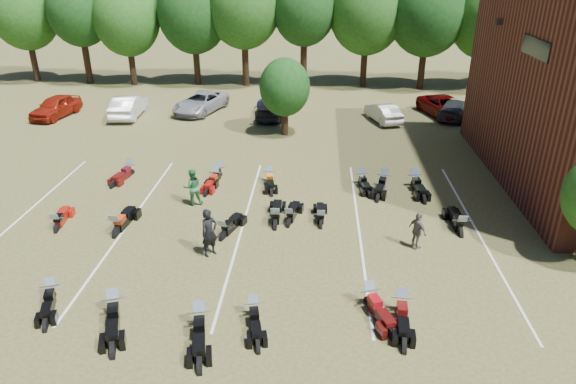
# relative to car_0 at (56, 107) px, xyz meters

# --- Properties ---
(ground) EXTENTS (160.00, 160.00, 0.00)m
(ground) POSITION_rel_car_0_xyz_m (18.69, -18.52, -0.75)
(ground) COLOR brown
(ground) RESTS_ON ground
(car_0) EXTENTS (2.53, 4.67, 1.51)m
(car_0) POSITION_rel_car_0_xyz_m (0.00, 0.00, 0.00)
(car_0) COLOR maroon
(car_0) RESTS_ON ground
(car_1) EXTENTS (1.94, 4.82, 1.56)m
(car_1) POSITION_rel_car_0_xyz_m (5.21, 0.37, 0.02)
(car_1) COLOR silver
(car_1) RESTS_ON ground
(car_2) EXTENTS (3.90, 5.71, 1.45)m
(car_2) POSITION_rel_car_0_xyz_m (10.13, 1.86, -0.03)
(car_2) COLOR gray
(car_2) RESTS_ON ground
(car_3) EXTENTS (2.54, 5.06, 1.41)m
(car_3) POSITION_rel_car_0_xyz_m (15.64, 0.92, -0.05)
(car_3) COLOR black
(car_3) RESTS_ON ground
(car_4) EXTENTS (2.34, 4.09, 1.31)m
(car_4) POSITION_rel_car_0_xyz_m (15.31, 0.55, -0.10)
(car_4) COLOR navy
(car_4) RESTS_ON ground
(car_5) EXTENTS (2.47, 4.09, 1.27)m
(car_5) POSITION_rel_car_0_xyz_m (23.37, 0.31, -0.12)
(car_5) COLOR beige
(car_5) RESTS_ON ground
(car_6) EXTENTS (3.77, 5.57, 1.42)m
(car_6) POSITION_rel_car_0_xyz_m (27.95, 1.80, -0.05)
(car_6) COLOR #4F0405
(car_6) RESTS_ON ground
(car_7) EXTENTS (3.50, 4.87, 1.31)m
(car_7) POSITION_rel_car_0_xyz_m (28.59, 1.46, -0.10)
(car_7) COLOR #313236
(car_7) RESTS_ON ground
(person_black) EXTENTS (0.83, 0.83, 1.95)m
(person_black) POSITION_rel_car_0_xyz_m (14.77, -17.92, 0.22)
(person_black) COLOR black
(person_black) RESTS_ON ground
(person_green) EXTENTS (1.05, 0.93, 1.78)m
(person_green) POSITION_rel_car_0_xyz_m (13.10, -13.57, 0.14)
(person_green) COLOR #276A3C
(person_green) RESTS_ON ground
(person_grey) EXTENTS (0.81, 0.98, 1.56)m
(person_grey) POSITION_rel_car_0_xyz_m (22.86, -16.92, 0.03)
(person_grey) COLOR #625A54
(person_grey) RESTS_ON ground
(motorcycle_0) EXTENTS (1.27, 2.17, 1.15)m
(motorcycle_0) POSITION_rel_car_0_xyz_m (9.98, -21.11, -0.75)
(motorcycle_0) COLOR black
(motorcycle_0) RESTS_ON ground
(motorcycle_1) EXTENTS (1.49, 2.56, 1.36)m
(motorcycle_1) POSITION_rel_car_0_xyz_m (12.42, -21.82, -0.75)
(motorcycle_1) COLOR black
(motorcycle_1) RESTS_ON ground
(motorcycle_2) EXTENTS (1.22, 2.48, 1.32)m
(motorcycle_2) POSITION_rel_car_0_xyz_m (15.31, -22.28, -0.75)
(motorcycle_2) COLOR black
(motorcycle_2) RESTS_ON ground
(motorcycle_3) EXTENTS (1.04, 2.11, 1.13)m
(motorcycle_3) POSITION_rel_car_0_xyz_m (16.91, -21.64, -0.75)
(motorcycle_3) COLOR black
(motorcycle_3) RESTS_ON ground
(motorcycle_5) EXTENTS (0.91, 2.35, 1.28)m
(motorcycle_5) POSITION_rel_car_0_xyz_m (21.67, -21.14, -0.75)
(motorcycle_5) COLOR black
(motorcycle_5) RESTS_ON ground
(motorcycle_6) EXTENTS (1.47, 2.44, 1.30)m
(motorcycle_6) POSITION_rel_car_0_xyz_m (20.70, -20.82, -0.75)
(motorcycle_6) COLOR #3D0908
(motorcycle_6) RESTS_ON ground
(motorcycle_7) EXTENTS (0.97, 2.19, 1.18)m
(motorcycle_7) POSITION_rel_car_0_xyz_m (7.87, -16.39, -0.75)
(motorcycle_7) COLOR #9F130B
(motorcycle_7) RESTS_ON ground
(motorcycle_8) EXTENTS (0.96, 2.50, 1.37)m
(motorcycle_8) POSITION_rel_car_0_xyz_m (10.54, -16.60, -0.75)
(motorcycle_8) COLOR black
(motorcycle_8) RESTS_ON ground
(motorcycle_9) EXTENTS (1.34, 2.29, 1.22)m
(motorcycle_9) POSITION_rel_car_0_xyz_m (15.05, -16.62, -0.75)
(motorcycle_9) COLOR black
(motorcycle_9) RESTS_ON ground
(motorcycle_10) EXTENTS (1.06, 2.25, 1.20)m
(motorcycle_10) POSITION_rel_car_0_xyz_m (17.69, -15.31, -0.75)
(motorcycle_10) COLOR black
(motorcycle_10) RESTS_ON ground
(motorcycle_11) EXTENTS (0.79, 2.43, 1.35)m
(motorcycle_11) POSITION_rel_car_0_xyz_m (17.11, -15.53, -0.75)
(motorcycle_11) COLOR black
(motorcycle_11) RESTS_ON ground
(motorcycle_12) EXTENTS (0.73, 2.13, 1.18)m
(motorcycle_12) POSITION_rel_car_0_xyz_m (19.06, -15.35, -0.75)
(motorcycle_12) COLOR black
(motorcycle_12) RESTS_ON ground
(motorcycle_13) EXTENTS (0.83, 2.40, 1.32)m
(motorcycle_13) POSITION_rel_car_0_xyz_m (24.88, -15.71, -0.75)
(motorcycle_13) COLOR black
(motorcycle_13) RESTS_ON ground
(motorcycle_14) EXTENTS (1.15, 2.32, 1.24)m
(motorcycle_14) POSITION_rel_car_0_xyz_m (8.94, -10.29, -0.75)
(motorcycle_14) COLOR #4C0A0B
(motorcycle_14) RESTS_ON ground
(motorcycle_15) EXTENTS (0.92, 2.17, 1.18)m
(motorcycle_15) POSITION_rel_car_0_xyz_m (13.66, -11.01, -0.75)
(motorcycle_15) COLOR maroon
(motorcycle_15) RESTS_ON ground
(motorcycle_16) EXTENTS (0.94, 2.20, 1.19)m
(motorcycle_16) POSITION_rel_car_0_xyz_m (13.72, -10.28, -0.75)
(motorcycle_16) COLOR black
(motorcycle_16) RESTS_ON ground
(motorcycle_17) EXTENTS (1.01, 2.22, 1.20)m
(motorcycle_17) POSITION_rel_car_0_xyz_m (16.41, -10.77, -0.75)
(motorcycle_17) COLOR black
(motorcycle_17) RESTS_ON ground
(motorcycle_18) EXTENTS (1.05, 2.21, 1.18)m
(motorcycle_18) POSITION_rel_car_0_xyz_m (21.09, -10.76, -0.75)
(motorcycle_18) COLOR black
(motorcycle_18) RESTS_ON ground
(motorcycle_19) EXTENTS (1.01, 2.47, 1.34)m
(motorcycle_19) POSITION_rel_car_0_xyz_m (23.74, -10.94, -0.75)
(motorcycle_19) COLOR black
(motorcycle_19) RESTS_ON ground
(motorcycle_20) EXTENTS (1.30, 2.45, 1.30)m
(motorcycle_20) POSITION_rel_car_0_xyz_m (22.19, -11.01, -0.75)
(motorcycle_20) COLOR black
(motorcycle_20) RESTS_ON ground
(tree_line) EXTENTS (56.00, 6.00, 9.79)m
(tree_line) POSITION_rel_car_0_xyz_m (17.69, 10.48, 5.56)
(tree_line) COLOR black
(tree_line) RESTS_ON ground
(young_tree_midfield) EXTENTS (3.20, 3.20, 4.70)m
(young_tree_midfield) POSITION_rel_car_0_xyz_m (16.69, -3.02, 2.34)
(young_tree_midfield) COLOR black
(young_tree_midfield) RESTS_ON ground
(parking_lines) EXTENTS (20.10, 14.00, 0.01)m
(parking_lines) POSITION_rel_car_0_xyz_m (15.69, -15.52, -0.75)
(parking_lines) COLOR silver
(parking_lines) RESTS_ON ground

